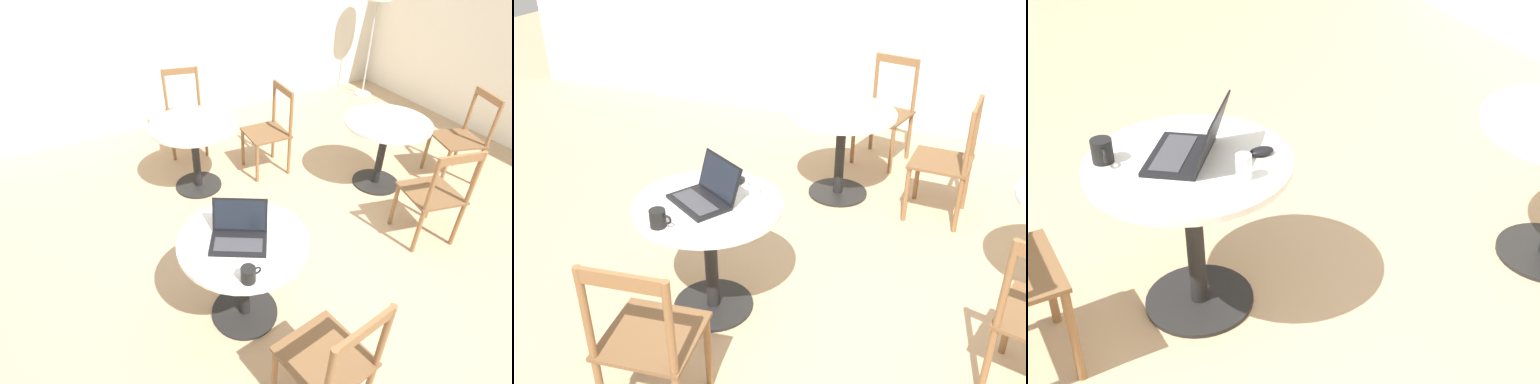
{
  "view_description": "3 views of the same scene",
  "coord_description": "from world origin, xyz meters",
  "views": [
    {
      "loc": [
        -1.47,
        -1.67,
        2.41
      ],
      "look_at": [
        -0.36,
        0.4,
        0.69
      ],
      "focal_mm": 28.0,
      "sensor_mm": 36.0,
      "label": 1
    },
    {
      "loc": [
        0.65,
        -2.39,
        2.25
      ],
      "look_at": [
        -0.48,
        0.37,
        0.62
      ],
      "focal_mm": 40.0,
      "sensor_mm": 36.0,
      "label": 2
    },
    {
      "loc": [
        1.69,
        -0.58,
        2.08
      ],
      "look_at": [
        -0.54,
        0.31,
        0.58
      ],
      "focal_mm": 50.0,
      "sensor_mm": 36.0,
      "label": 3
    }
  ],
  "objects": [
    {
      "name": "drinking_glass",
      "position": [
        -0.48,
        0.13,
        0.76
      ],
      "size": [
        0.06,
        0.06,
        0.1
      ],
      "color": "silver",
      "rests_on": "cafe_table_near"
    },
    {
      "name": "laptop",
      "position": [
        -0.7,
        -0.01,
        0.76
      ],
      "size": [
        0.44,
        0.42,
        0.22
      ],
      "color": "black",
      "rests_on": "cafe_table_near"
    },
    {
      "name": "cafe_table_near",
      "position": [
        -0.68,
        -0.03,
        0.54
      ],
      "size": [
        0.83,
        0.83,
        0.71
      ],
      "color": "black",
      "rests_on": "ground_plane"
    },
    {
      "name": "mug",
      "position": [
        -0.8,
        -0.33,
        0.76
      ],
      "size": [
        0.12,
        0.08,
        0.1
      ],
      "color": "black",
      "rests_on": "cafe_table_near"
    },
    {
      "name": "mouse",
      "position": [
        -0.62,
        0.25,
        0.73
      ],
      "size": [
        0.06,
        0.1,
        0.03
      ],
      "color": "black",
      "rests_on": "cafe_table_near"
    }
  ]
}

